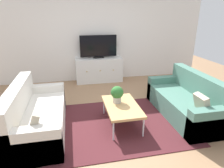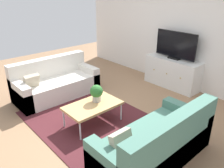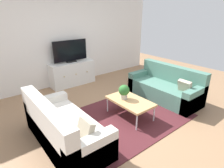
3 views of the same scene
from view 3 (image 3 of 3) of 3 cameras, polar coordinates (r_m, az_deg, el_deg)
name	(u,v)px [view 3 (image 3 of 3)]	position (r m, az deg, el deg)	size (l,w,h in m)	color
ground_plane	(121,114)	(4.19, 2.87, -9.09)	(10.00, 10.00, 0.00)	#997251
wall_back	(65,39)	(5.81, -14.23, 13.21)	(6.40, 0.12, 2.70)	white
area_rug	(126,116)	(4.09, 4.28, -9.84)	(2.50, 1.90, 0.01)	#4C1E23
couch_left_side	(61,130)	(3.32, -15.20, -13.33)	(0.81, 1.80, 0.83)	silver
couch_right_side	(166,88)	(4.99, 16.21, -1.17)	(0.81, 1.80, 0.83)	#4C7A6B
coffee_table	(130,101)	(3.94, 5.51, -5.30)	(0.58, 0.98, 0.39)	tan
potted_plant	(124,91)	(3.90, 3.67, -2.21)	(0.23, 0.23, 0.31)	#B7B2A8
tv_console	(72,73)	(5.79, -11.97, 3.19)	(1.34, 0.47, 0.70)	white
flat_screen_tv	(70,51)	(5.64, -12.59, 9.74)	(1.04, 0.16, 0.64)	black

